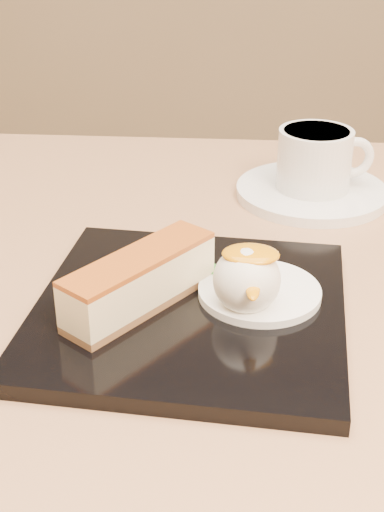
# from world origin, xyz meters

# --- Properties ---
(table) EXTENTS (0.80, 0.80, 0.72)m
(table) POSITION_xyz_m (0.00, 0.00, 0.56)
(table) COLOR black
(table) RESTS_ON ground
(dessert_plate) EXTENTS (0.24, 0.24, 0.01)m
(dessert_plate) POSITION_xyz_m (-0.05, 0.00, 0.73)
(dessert_plate) COLOR black
(dessert_plate) RESTS_ON table
(cheesecake) EXTENTS (0.10, 0.12, 0.04)m
(cheesecake) POSITION_xyz_m (-0.09, -0.00, 0.75)
(cheesecake) COLOR brown
(cheesecake) RESTS_ON dessert_plate
(cream_smear) EXTENTS (0.09, 0.09, 0.01)m
(cream_smear) POSITION_xyz_m (-0.00, 0.02, 0.73)
(cream_smear) COLOR white
(cream_smear) RESTS_ON dessert_plate
(ice_cream_scoop) EXTENTS (0.05, 0.05, 0.05)m
(ice_cream_scoop) POSITION_xyz_m (-0.01, -0.00, 0.76)
(ice_cream_scoop) COLOR white
(ice_cream_scoop) RESTS_ON cream_smear
(mango_sauce) EXTENTS (0.04, 0.03, 0.01)m
(mango_sauce) POSITION_xyz_m (-0.01, -0.00, 0.78)
(mango_sauce) COLOR orange
(mango_sauce) RESTS_ON ice_cream_scoop
(mint_sprig) EXTENTS (0.03, 0.02, 0.00)m
(mint_sprig) POSITION_xyz_m (-0.03, 0.04, 0.74)
(mint_sprig) COLOR #318D2E
(mint_sprig) RESTS_ON cream_smear
(saucer) EXTENTS (0.15, 0.15, 0.01)m
(saucer) POSITION_xyz_m (0.05, 0.23, 0.72)
(saucer) COLOR white
(saucer) RESTS_ON table
(coffee_cup) EXTENTS (0.10, 0.07, 0.06)m
(coffee_cup) POSITION_xyz_m (0.05, 0.23, 0.76)
(coffee_cup) COLOR white
(coffee_cup) RESTS_ON saucer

